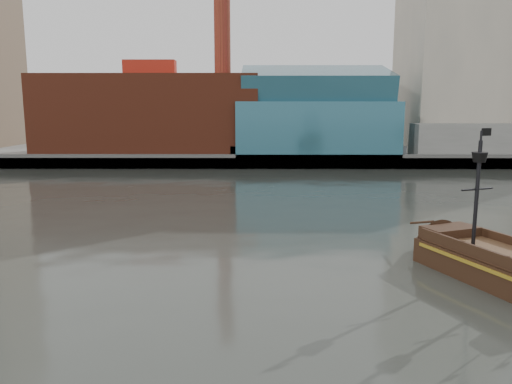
{
  "coord_description": "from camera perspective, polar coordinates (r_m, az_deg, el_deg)",
  "views": [
    {
      "loc": [
        -0.87,
        -27.24,
        10.97
      ],
      "look_at": [
        -1.08,
        13.73,
        4.0
      ],
      "focal_mm": 35.0,
      "sensor_mm": 36.0,
      "label": 1
    }
  ],
  "objects": [
    {
      "name": "promenade_far",
      "position": [
        119.66,
        0.71,
        4.87
      ],
      "size": [
        220.0,
        60.0,
        2.0
      ],
      "primitive_type": "cube",
      "color": "slate",
      "rests_on": "ground"
    },
    {
      "name": "ground",
      "position": [
        29.38,
        2.02,
        -12.27
      ],
      "size": [
        400.0,
        400.0,
        0.0
      ],
      "primitive_type": "plane",
      "color": "#2A2D27",
      "rests_on": "ground"
    },
    {
      "name": "seawall",
      "position": [
        90.27,
        0.85,
        3.5
      ],
      "size": [
        220.0,
        1.0,
        2.6
      ],
      "primitive_type": "cube",
      "color": "#4C4C49",
      "rests_on": "ground"
    },
    {
      "name": "pirate_ship",
      "position": [
        35.57,
        26.04,
        -7.73
      ],
      "size": [
        8.86,
        14.43,
        10.39
      ],
      "rotation": [
        0.0,
        0.0,
        0.37
      ],
      "color": "black",
      "rests_on": "ground"
    },
    {
      "name": "skyline",
      "position": [
        112.79,
        3.53,
        16.55
      ],
      "size": [
        149.0,
        45.0,
        62.0
      ],
      "color": "brown",
      "rests_on": "promenade_far"
    }
  ]
}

